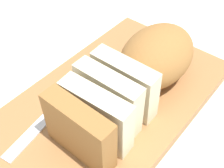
# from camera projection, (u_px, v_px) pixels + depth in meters

# --- Properties ---
(ground_plane) EXTENTS (3.00, 3.00, 0.00)m
(ground_plane) POSITION_uv_depth(u_px,v_px,m) (112.00, 105.00, 0.52)
(ground_plane) COLOR silver
(cutting_board) EXTENTS (0.42, 0.27, 0.02)m
(cutting_board) POSITION_uv_depth(u_px,v_px,m) (112.00, 101.00, 0.51)
(cutting_board) COLOR #9E6B3D
(cutting_board) RESTS_ON ground_plane
(bread_loaf) EXTENTS (0.29, 0.13, 0.09)m
(bread_loaf) POSITION_uv_depth(u_px,v_px,m) (136.00, 75.00, 0.48)
(bread_loaf) COLOR #996633
(bread_loaf) RESTS_ON cutting_board
(bread_knife) EXTENTS (0.23, 0.06, 0.03)m
(bread_knife) POSITION_uv_depth(u_px,v_px,m) (81.00, 78.00, 0.52)
(bread_knife) COLOR silver
(bread_knife) RESTS_ON cutting_board
(crumb_near_knife) EXTENTS (0.01, 0.01, 0.01)m
(crumb_near_knife) POSITION_uv_depth(u_px,v_px,m) (149.00, 79.00, 0.53)
(crumb_near_knife) COLOR #A8753D
(crumb_near_knife) RESTS_ON cutting_board
(crumb_near_loaf) EXTENTS (0.01, 0.01, 0.01)m
(crumb_near_loaf) POSITION_uv_depth(u_px,v_px,m) (95.00, 96.00, 0.50)
(crumb_near_loaf) COLOR #A8753D
(crumb_near_loaf) RESTS_ON cutting_board
(crumb_stray_left) EXTENTS (0.00, 0.00, 0.00)m
(crumb_stray_left) POSITION_uv_depth(u_px,v_px,m) (136.00, 119.00, 0.47)
(crumb_stray_left) COLOR #A8753D
(crumb_stray_left) RESTS_ON cutting_board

